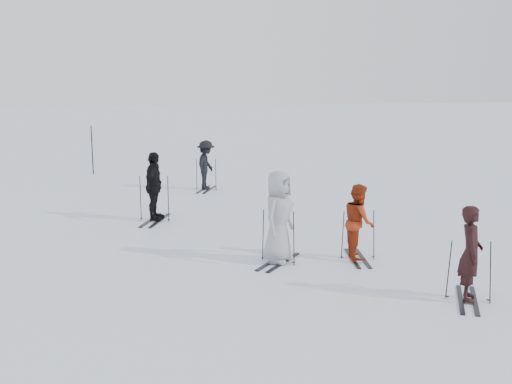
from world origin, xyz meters
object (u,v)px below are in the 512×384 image
Objects in this scene: skier_grey at (278,218)px; skier_uphill_far at (206,166)px; skier_red at (359,223)px; piste_marker at (92,150)px; skier_near_dark at (470,255)px; skier_uphill_left at (154,187)px.

skier_grey is 1.18× the size of skier_uphill_far.
skier_uphill_far is (-2.60, 8.82, 0.02)m from skier_red.
skier_grey is 1.03× the size of piste_marker.
skier_uphill_far is at bearing 41.58° from skier_grey.
skier_near_dark is at bearing -151.48° from skier_red.
skier_red is 0.98× the size of skier_uphill_far.
skier_near_dark reaches higher than skier_uphill_far.
skier_grey reaches higher than skier_red.
skier_near_dark is 0.87× the size of skier_grey.
piste_marker is (-4.99, 12.86, -0.02)m from skier_grey.
skier_red is at bearing -62.24° from piste_marker.
piste_marker is at bearing 34.27° from skier_uphill_left.
skier_red is 0.85× the size of piste_marker.
piste_marker reaches higher than skier_uphill_far.
skier_red is 9.19m from skier_uphill_far.
skier_uphill_left reaches higher than skier_red.
skier_near_dark is at bearing -123.81° from skier_uphill_left.
skier_near_dark is 17.63m from piste_marker.
skier_grey is at bearing 69.65° from skier_near_dark.
skier_uphill_far is 5.85m from piste_marker.
skier_red is at bearing 46.06° from skier_near_dark.
skier_grey is 8.82m from skier_uphill_far.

